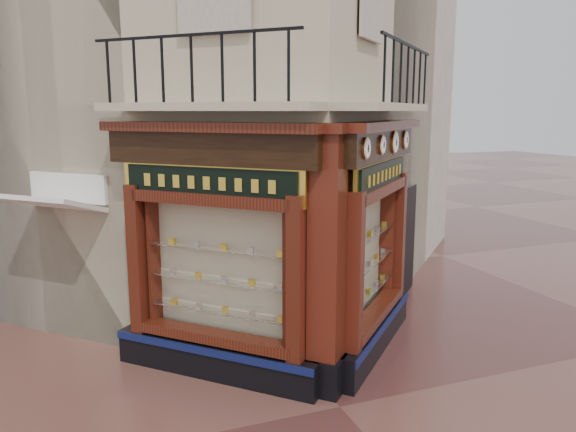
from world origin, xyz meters
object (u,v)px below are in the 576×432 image
corner_pilaster (327,266)px  awning (60,349)px  clock_a (366,148)px  clock_b (382,145)px  clock_c (395,142)px  clock_d (405,140)px  signboard_left (209,183)px  signboard_right (382,175)px

corner_pilaster → awning: (-3.75, 3.04, -1.95)m
clock_a → corner_pilaster: bearing=131.9°
clock_b → awning: (-4.94, 2.45, -3.62)m
clock_b → clock_c: size_ratio=0.80×
corner_pilaster → clock_b: bearing=-18.8°
clock_c → awning: 6.86m
corner_pilaster → clock_b: corner_pilaster is taller
awning → clock_c: bearing=-153.6°
clock_d → clock_b: bearing=-180.0°
clock_d → clock_c: bearing=-180.0°
clock_b → signboard_left: 2.74m
signboard_left → signboard_right: (2.92, -0.00, 0.00)m
clock_c → signboard_right: clock_c is taller
corner_pilaster → clock_c: 2.71m
clock_a → awning: 6.42m
corner_pilaster → awning: corner_pilaster is taller
clock_a → signboard_right: (0.89, 1.04, -0.52)m
clock_a → clock_b: bearing=0.0°
clock_c → awning: bearing=116.4°
clock_d → signboard_left: clock_d is taller
clock_c → signboard_left: (-3.24, -0.16, -0.52)m
signboard_right → awning: bearing=113.7°
clock_b → signboard_right: (0.27, 0.43, -0.52)m
clock_d → corner_pilaster: bearing=171.7°
clock_a → awning: size_ratio=0.18×
clock_a → signboard_right: bearing=4.6°
clock_c → awning: size_ratio=0.23×
clock_b → awning: size_ratio=0.18×
signboard_left → signboard_right: 2.92m
clock_c → clock_d: bearing=0.0°
clock_a → clock_c: 1.71m
clock_b → signboard_left: bearing=125.8°
corner_pilaster → signboard_left: corner_pilaster is taller
clock_d → signboard_left: size_ratio=0.15×
clock_a → awning: clock_a is taller
clock_d → awning: (-6.10, 1.28, -3.62)m
corner_pilaster → signboard_right: corner_pilaster is taller
awning → signboard_left: (2.28, -2.02, 3.10)m
clock_a → signboard_left: bearing=107.8°
clock_b → signboard_right: clock_b is taller
clock_c → clock_d: clock_c is taller
clock_d → clock_a: bearing=-180.0°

